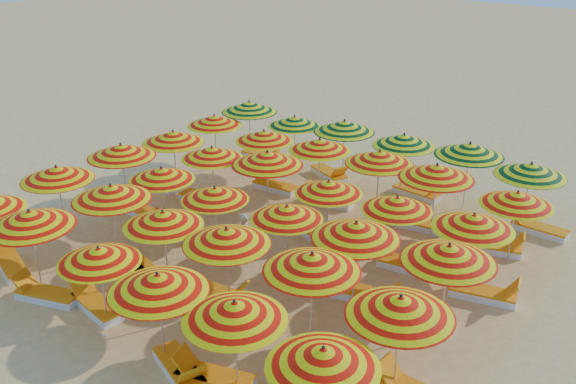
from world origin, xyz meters
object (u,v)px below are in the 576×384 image
object	(u,v)px
umbrella_4	(235,311)
lounger_17	(314,232)
lounger_22	(417,223)
lounger_20	(274,186)
umbrella_29	(517,199)
lounger_12	(336,288)
umbrella_14	(215,194)
umbrella_12	(121,151)
lounger_25	(330,174)
umbrella_2	(99,255)
lounger_9	(137,209)
umbrella_32	(344,126)
umbrella_34	(470,150)
umbrella_5	(323,358)
beachgoer_a	(246,238)
lounger_2	(96,305)
lounger_21	(327,200)
umbrella_24	(214,120)
lounger_7	(218,294)
umbrella_35	(531,170)
umbrella_6	(57,173)
umbrella_27	(379,157)
umbrella_3	(158,283)
umbrella_19	(212,153)
umbrella_30	(249,107)
umbrella_9	(227,236)
umbrella_13	(162,174)
umbrella_31	(294,121)
umbrella_1	(30,219)
umbrella_20	(267,159)
lounger_13	(417,317)
umbrella_7	(111,193)
lounger_6	(149,277)
lounger_26	(418,193)
lounger_10	(174,231)
lounger_27	(538,228)
umbrella_21	(328,187)
umbrella_28	(437,172)
lounger_5	(127,262)
umbrella_23	(474,222)
lounger_0	(11,264)
beachgoer_b	(386,233)
lounger_15	(204,198)
umbrella_26	(320,145)
lounger_11	(305,274)
lounger_24	(263,155)
umbrella_25	(264,136)
lounger_3	(180,369)
umbrella_18	(173,137)
umbrella_8	(163,219)
umbrella_22	(397,204)
lounger_23	(493,247)
umbrella_10	(312,262)

from	to	relation	value
umbrella_4	lounger_17	world-z (taller)	umbrella_4
lounger_22	lounger_20	bearing A→B (deg)	-3.39
umbrella_29	lounger_12	distance (m)	5.75
umbrella_4	umbrella_14	xyz separation A→B (m)	(-4.55, 4.32, -0.17)
umbrella_12	lounger_25	world-z (taller)	umbrella_12
umbrella_2	lounger_9	size ratio (longest dim) A/B	1.22
umbrella_32	lounger_22	size ratio (longest dim) A/B	1.47
umbrella_34	lounger_22	distance (m)	3.08
umbrella_5	beachgoer_a	distance (m)	7.30
lounger_2	lounger_17	distance (m)	6.97
lounger_21	umbrella_4	bearing A→B (deg)	102.20
umbrella_24	lounger_7	bearing A→B (deg)	-47.02
umbrella_35	lounger_22	distance (m)	3.84
umbrella_6	umbrella_27	size ratio (longest dim) A/B	1.00
umbrella_4	lounger_7	size ratio (longest dim) A/B	1.44
umbrella_3	lounger_9	xyz separation A→B (m)	(-6.56, 4.87, -1.91)
umbrella_19	umbrella_30	xyz separation A→B (m)	(-2.18, 4.53, 0.17)
umbrella_9	umbrella_29	size ratio (longest dim) A/B	1.13
umbrella_13	umbrella_31	distance (m)	6.83
umbrella_1	umbrella_12	distance (m)	5.27
umbrella_20	beachgoer_a	bearing A→B (deg)	-64.51
lounger_13	umbrella_7	bearing A→B (deg)	23.37
lounger_6	lounger_26	world-z (taller)	same
umbrella_1	umbrella_29	bearing A→B (deg)	44.27
lounger_10	lounger_27	size ratio (longest dim) A/B	1.03
umbrella_31	umbrella_7	bearing A→B (deg)	-88.76
umbrella_21	umbrella_35	world-z (taller)	umbrella_35
umbrella_28	lounger_5	bearing A→B (deg)	-130.96
umbrella_30	umbrella_9	bearing A→B (deg)	-52.82
umbrella_24	lounger_10	bearing A→B (deg)	-60.49
umbrella_23	lounger_0	xyz separation A→B (m)	(-10.71, -6.77, -1.84)
lounger_2	beachgoer_b	bearing A→B (deg)	-113.71
lounger_15	umbrella_7	bearing A→B (deg)	-86.43
umbrella_12	umbrella_26	size ratio (longest dim) A/B	1.05
lounger_11	lounger_24	size ratio (longest dim) A/B	1.00
umbrella_25	beachgoer_a	bearing A→B (deg)	-56.70
umbrella_32	umbrella_27	bearing A→B (deg)	-37.94
lounger_0	lounger_20	world-z (taller)	same
lounger_17	beachgoer_a	size ratio (longest dim) A/B	1.20
umbrella_26	lounger_3	xyz separation A→B (m)	(2.91, -9.62, -1.85)
umbrella_6	lounger_13	bearing A→B (deg)	11.93
umbrella_2	umbrella_18	xyz separation A→B (m)	(-4.56, 6.80, 0.18)
umbrella_8	umbrella_22	world-z (taller)	umbrella_8
umbrella_5	lounger_27	bearing A→B (deg)	87.07
lounger_7	lounger_23	distance (m)	8.35
umbrella_13	umbrella_32	world-z (taller)	umbrella_32
umbrella_1	lounger_17	world-z (taller)	umbrella_1
umbrella_24	lounger_25	world-z (taller)	umbrella_24
umbrella_8	umbrella_30	bearing A→B (deg)	117.24
umbrella_6	umbrella_10	size ratio (longest dim) A/B	1.12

